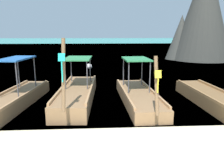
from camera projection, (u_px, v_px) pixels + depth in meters
ground at (122, 163)px, 5.38m from camera, size 120.00×120.00×0.00m
sea_water at (100, 43)px, 65.76m from camera, size 120.00×120.00×0.00m
longtail_boat_orange_ribbon at (11, 101)px, 9.13m from camera, size 1.80×6.62×2.62m
longtail_boat_turquoise_ribbon at (77, 93)px, 10.16m from camera, size 1.62×5.93×2.89m
longtail_boat_yellow_ribbon at (138, 96)px, 9.99m from camera, size 1.52×5.53×2.33m
longtail_boat_red_ribbon at (215, 101)px, 9.36m from camera, size 1.35×5.99×2.59m
karst_rock at (202, 12)px, 24.81m from camera, size 7.07×6.51×11.01m
mooring_buoy_near at (89, 66)px, 19.20m from camera, size 0.46×0.46×0.46m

